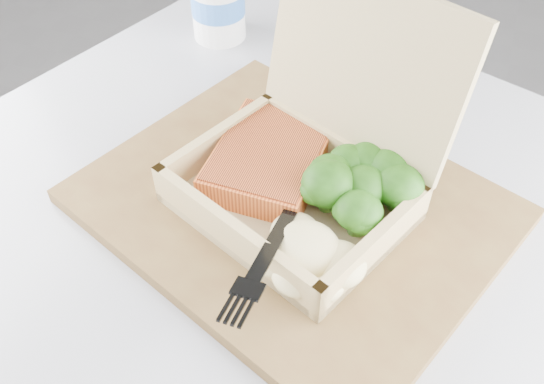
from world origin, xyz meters
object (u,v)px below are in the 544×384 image
(cafe_table, at_px, (261,307))
(serving_tray, at_px, (292,205))
(takeout_container, at_px, (313,156))
(paper_cup, at_px, (218,3))

(cafe_table, height_order, serving_tray, serving_tray)
(takeout_container, bearing_deg, serving_tray, -105.08)
(cafe_table, distance_m, serving_tray, 0.19)
(cafe_table, distance_m, takeout_container, 0.25)
(serving_tray, bearing_deg, paper_cup, 125.50)
(serving_tray, xyz_separation_m, paper_cup, (-0.19, 0.27, 0.04))
(takeout_container, bearing_deg, paper_cup, 152.44)
(serving_tray, relative_size, paper_cup, 4.23)
(serving_tray, relative_size, takeout_container, 1.43)
(serving_tray, height_order, paper_cup, paper_cup)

